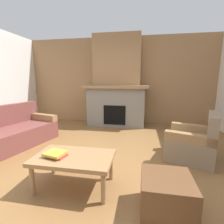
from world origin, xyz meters
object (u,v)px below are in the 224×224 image
coffee_table (74,160)px  couch (10,133)px  fireplace (117,87)px  ottoman (166,195)px  armchair (193,143)px

coffee_table → couch: bearing=150.9°
fireplace → couch: size_ratio=1.39×
couch → coffee_table: bearing=-29.1°
coffee_table → ottoman: bearing=-12.3°
fireplace → couch: 3.02m
couch → ottoman: size_ratio=3.75×
ottoman → fireplace: bearing=106.9°
couch → coffee_table: size_ratio=1.95×
fireplace → coffee_table: 3.29m
couch → ottoman: couch is taller
armchair → coffee_table: bearing=-147.9°
fireplace → ottoman: 3.72m
armchair → coffee_table: size_ratio=0.97×
armchair → fireplace: bearing=128.6°
armchair → coffee_table: 2.06m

